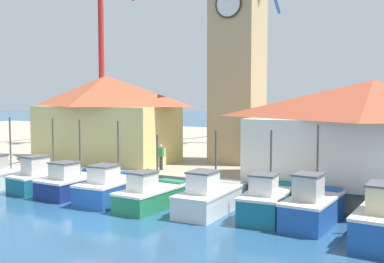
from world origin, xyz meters
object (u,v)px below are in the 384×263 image
object	(u,v)px
port_crane_far	(103,68)
fishing_boat_left_inner	(46,178)
warehouse_right	(372,131)
dock_worker_near_tower	(161,157)
clock_tower	(238,47)
fishing_boat_right_inner	(210,197)
warehouse_left	(106,117)
fishing_boat_center	(112,188)
fishing_boat_mid_right	(151,195)
fishing_boat_left_outer	(3,175)
fishing_boat_mid_left	(73,183)
fishing_boat_far_right	(313,207)
fishing_boat_right_outer	(267,201)
port_crane_near	(261,75)

from	to	relation	value
port_crane_far	fishing_boat_left_inner	bearing A→B (deg)	-61.91
warehouse_right	dock_worker_near_tower	bearing A→B (deg)	-172.60
clock_tower	dock_worker_near_tower	distance (m)	9.54
fishing_boat_right_inner	warehouse_left	world-z (taller)	warehouse_left
fishing_boat_center	fishing_boat_mid_right	bearing A→B (deg)	-5.87
clock_tower	warehouse_left	distance (m)	10.64
warehouse_right	port_crane_far	bearing A→B (deg)	159.41
fishing_boat_left_outer	dock_worker_near_tower	size ratio (longest dim) A/B	2.93
fishing_boat_mid_left	port_crane_far	distance (m)	20.94
fishing_boat_mid_right	fishing_boat_far_right	xyz separation A→B (m)	(7.91, 0.83, 0.14)
clock_tower	port_crane_far	distance (m)	17.76
fishing_boat_right_inner	fishing_boat_mid_right	bearing A→B (deg)	-166.27
fishing_boat_mid_left	fishing_boat_right_outer	world-z (taller)	fishing_boat_mid_left
warehouse_left	port_crane_near	distance (m)	18.42
fishing_boat_far_right	fishing_boat_left_outer	bearing A→B (deg)	-178.51
fishing_boat_right_inner	fishing_boat_far_right	size ratio (longest dim) A/B	1.08
clock_tower	port_crane_near	distance (m)	13.80
fishing_boat_right_outer	clock_tower	bearing A→B (deg)	119.74
warehouse_left	warehouse_right	xyz separation A→B (m)	(18.00, -0.20, -0.35)
fishing_boat_mid_left	port_crane_near	distance (m)	24.84
fishing_boat_mid_right	clock_tower	xyz separation A→B (m)	(0.28, 10.67, 8.43)
fishing_boat_left_outer	fishing_boat_left_inner	xyz separation A→B (m)	(3.32, 0.35, 0.03)
fishing_boat_right_outer	warehouse_left	size ratio (longest dim) A/B	0.42
fishing_boat_center	warehouse_right	xyz separation A→B (m)	(12.27, 6.47, 3.09)
fishing_boat_center	fishing_boat_left_inner	bearing A→B (deg)	175.63
fishing_boat_far_right	port_crane_near	size ratio (longest dim) A/B	0.23
fishing_boat_mid_left	fishing_boat_center	world-z (taller)	fishing_boat_mid_left
fishing_boat_right_inner	fishing_boat_far_right	xyz separation A→B (m)	(4.95, 0.11, 0.09)
fishing_boat_right_outer	dock_worker_near_tower	world-z (taller)	fishing_boat_right_outer
fishing_boat_center	fishing_boat_mid_right	xyz separation A→B (m)	(2.65, -0.27, -0.06)
fishing_boat_mid_left	fishing_boat_far_right	distance (m)	13.50
dock_worker_near_tower	fishing_boat_far_right	bearing A→B (deg)	-22.34
fishing_boat_left_inner	warehouse_right	world-z (taller)	warehouse_right
fishing_boat_far_right	fishing_boat_right_outer	bearing A→B (deg)	174.32
port_crane_near	warehouse_left	bearing A→B (deg)	-108.35
warehouse_left	fishing_boat_mid_right	bearing A→B (deg)	-39.64
fishing_boat_mid_left	fishing_boat_right_inner	size ratio (longest dim) A/B	0.91
fishing_boat_mid_left	fishing_boat_center	size ratio (longest dim) A/B	0.94
fishing_boat_left_inner	fishing_boat_far_right	world-z (taller)	fishing_boat_far_right
fishing_boat_left_inner	port_crane_far	distance (m)	19.59
fishing_boat_left_inner	warehouse_right	distance (m)	18.90
fishing_boat_far_right	warehouse_right	world-z (taller)	warehouse_right
fishing_boat_mid_right	fishing_boat_right_outer	xyz separation A→B (m)	(5.78, 1.04, 0.10)
fishing_boat_right_outer	port_crane_near	world-z (taller)	port_crane_near
clock_tower	warehouse_right	xyz separation A→B (m)	(9.34, -3.93, -5.28)
fishing_boat_far_right	warehouse_right	distance (m)	6.85
fishing_boat_far_right	warehouse_right	xyz separation A→B (m)	(1.70, 5.91, 3.01)
fishing_boat_mid_left	dock_worker_near_tower	bearing A→B (deg)	57.68
fishing_boat_mid_left	port_crane_near	bearing A→B (deg)	83.03
port_crane_near	dock_worker_near_tower	size ratio (longest dim) A/B	11.64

